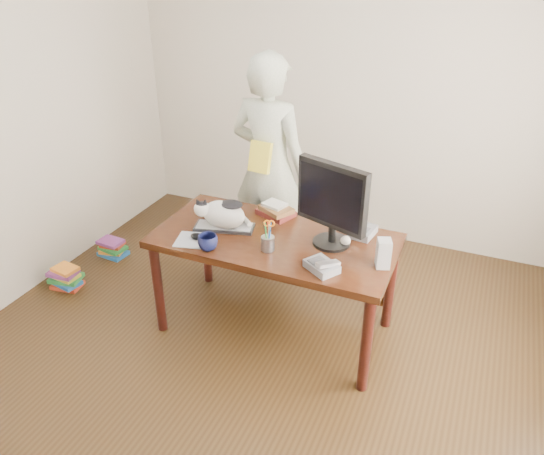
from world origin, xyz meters
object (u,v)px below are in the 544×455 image
(person, at_px, (269,167))
(monitor, at_px, (332,201))
(speaker, at_px, (383,253))
(book_pile_b, at_px, (112,248))
(cat, at_px, (222,213))
(book_stack, at_px, (276,210))
(desk, at_px, (279,251))
(pen_cup, at_px, (268,242))
(coffee_mug, at_px, (208,242))
(mouse, at_px, (198,236))
(phone, at_px, (322,266))
(calculator, at_px, (363,232))
(baseball, at_px, (346,241))
(keyboard, at_px, (224,227))
(book_pile_a, at_px, (66,278))

(person, bearing_deg, monitor, 142.08)
(speaker, relative_size, book_pile_b, 0.70)
(cat, height_order, book_stack, cat)
(cat, bearing_deg, book_stack, 36.24)
(monitor, relative_size, book_pile_b, 2.18)
(desk, bearing_deg, book_stack, 118.66)
(cat, bearing_deg, pen_cup, -33.89)
(cat, relative_size, pen_cup, 1.80)
(speaker, relative_size, person, 0.10)
(coffee_mug, bearing_deg, book_stack, 70.43)
(cat, distance_m, coffee_mug, 0.29)
(mouse, distance_m, coffee_mug, 0.15)
(mouse, relative_size, phone, 0.49)
(cat, distance_m, mouse, 0.23)
(phone, xyz_separation_m, book_pile_b, (-2.13, 0.60, -0.71))
(pen_cup, distance_m, book_pile_b, 1.96)
(monitor, xyz_separation_m, calculator, (0.17, 0.21, -0.29))
(person, bearing_deg, desk, 124.83)
(coffee_mug, bearing_deg, monitor, 27.30)
(pen_cup, bearing_deg, book_stack, 106.81)
(phone, distance_m, baseball, 0.34)
(baseball, bearing_deg, book_stack, 159.99)
(coffee_mug, xyz_separation_m, person, (-0.04, 1.08, 0.10))
(speaker, relative_size, calculator, 0.88)
(monitor, bearing_deg, phone, -61.25)
(keyboard, distance_m, monitor, 0.79)
(cat, distance_m, calculator, 0.96)
(keyboard, bearing_deg, coffee_mug, -98.12)
(keyboard, bearing_deg, phone, -31.32)
(keyboard, height_order, monitor, monitor)
(desk, xyz_separation_m, pen_cup, (0.02, -0.24, 0.21))
(monitor, height_order, book_stack, monitor)
(calculator, xyz_separation_m, book_pile_a, (-2.28, -0.46, -0.69))
(desk, xyz_separation_m, cat, (-0.38, -0.11, 0.27))
(phone, bearing_deg, desk, 174.11)
(cat, relative_size, book_stack, 1.34)
(pen_cup, relative_size, coffee_mug, 1.70)
(keyboard, bearing_deg, desk, 0.51)
(keyboard, relative_size, person, 0.24)
(cat, xyz_separation_m, speaker, (1.11, -0.04, -0.03))
(desk, xyz_separation_m, book_pile_b, (-1.72, 0.27, -0.53))
(book_stack, xyz_separation_m, book_pile_a, (-1.63, -0.50, -0.70))
(cat, bearing_deg, baseball, -7.19)
(keyboard, relative_size, baseball, 6.48)
(baseball, bearing_deg, speaker, -29.24)
(book_stack, height_order, calculator, book_stack)
(book_stack, xyz_separation_m, book_pile_b, (-1.60, 0.05, -0.72))
(book_stack, xyz_separation_m, calculator, (0.65, -0.03, -0.01))
(desk, bearing_deg, book_pile_b, 171.03)
(baseball, distance_m, book_pile_b, 2.31)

